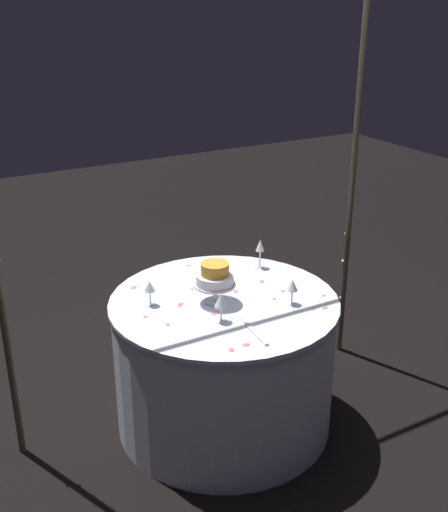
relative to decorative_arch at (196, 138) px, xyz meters
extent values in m
plane|color=black|center=(0.00, -0.30, -1.61)|extent=(12.00, 12.00, 0.00)
cylinder|color=#473D2D|center=(1.10, 0.00, -0.38)|extent=(0.04, 0.04, 2.47)
sphere|color=#F9EAB2|center=(1.08, 0.01, -0.94)|extent=(0.02, 0.02, 0.02)
sphere|color=#F9EAB2|center=(1.09, 0.01, -0.74)|extent=(0.02, 0.02, 0.02)
sphere|color=#F9EAB2|center=(1.08, 0.00, -1.21)|extent=(0.02, 0.02, 0.02)
sphere|color=#F9EAB2|center=(1.11, 0.01, -1.38)|extent=(0.02, 0.02, 0.02)
cylinder|color=silver|center=(0.00, -0.30, -1.23)|extent=(1.22, 1.22, 0.77)
cylinder|color=silver|center=(0.00, -0.30, -0.83)|extent=(1.25, 1.25, 0.02)
cylinder|color=silver|center=(-0.06, -0.30, -0.82)|extent=(0.11, 0.11, 0.01)
cylinder|color=silver|center=(-0.06, -0.30, -0.77)|extent=(0.02, 0.02, 0.09)
cylinder|color=silver|center=(-0.06, -0.30, -0.72)|extent=(0.22, 0.22, 0.01)
cylinder|color=white|center=(-0.06, -0.30, -0.69)|extent=(0.20, 0.20, 0.05)
cylinder|color=gold|center=(-0.06, -0.30, -0.63)|extent=(0.15, 0.15, 0.06)
cylinder|color=silver|center=(0.29, -0.52, -0.82)|extent=(0.06, 0.06, 0.00)
cylinder|color=silver|center=(0.29, -0.52, -0.78)|extent=(0.01, 0.01, 0.08)
cone|color=silver|center=(0.29, -0.52, -0.71)|extent=(0.06, 0.06, 0.06)
cylinder|color=silver|center=(0.40, -0.03, -0.82)|extent=(0.06, 0.06, 0.00)
cylinder|color=silver|center=(0.40, -0.03, -0.77)|extent=(0.01, 0.01, 0.10)
cone|color=silver|center=(0.40, -0.03, -0.68)|extent=(0.05, 0.05, 0.07)
cylinder|color=silver|center=(-0.13, -0.50, -0.82)|extent=(0.06, 0.06, 0.00)
cylinder|color=silver|center=(-0.13, -0.50, -0.78)|extent=(0.01, 0.01, 0.08)
cone|color=silver|center=(-0.13, -0.50, -0.70)|extent=(0.07, 0.07, 0.07)
cylinder|color=silver|center=(-0.37, -0.16, -0.82)|extent=(0.06, 0.06, 0.00)
cylinder|color=silver|center=(-0.37, -0.16, -0.78)|extent=(0.01, 0.01, 0.08)
cone|color=silver|center=(-0.37, -0.16, -0.71)|extent=(0.06, 0.06, 0.06)
cube|color=silver|center=(-0.04, -0.64, -0.82)|extent=(0.05, 0.22, 0.01)
cube|color=white|center=(-0.06, -0.78, -0.82)|extent=(0.03, 0.09, 0.01)
ellipsoid|color=#EA6B84|center=(0.36, -0.62, -0.82)|extent=(0.04, 0.04, 0.00)
ellipsoid|color=#EA6B84|center=(-0.37, 0.08, -0.82)|extent=(0.05, 0.05, 0.00)
ellipsoid|color=#EA6B84|center=(-0.38, -0.41, -0.82)|extent=(0.02, 0.03, 0.00)
ellipsoid|color=#EA6B84|center=(0.10, -0.24, -0.82)|extent=(0.03, 0.04, 0.00)
ellipsoid|color=#EA6B84|center=(0.41, -0.65, -0.82)|extent=(0.03, 0.03, 0.00)
ellipsoid|color=#EA6B84|center=(-0.23, -0.77, -0.82)|extent=(0.03, 0.04, 0.00)
ellipsoid|color=#EA6B84|center=(0.04, 0.21, -0.82)|extent=(0.03, 0.02, 0.00)
ellipsoid|color=#EA6B84|center=(0.30, -0.21, -0.82)|extent=(0.04, 0.05, 0.00)
ellipsoid|color=#EA6B84|center=(0.14, -0.08, -0.82)|extent=(0.04, 0.04, 0.00)
ellipsoid|color=#EA6B84|center=(-0.24, -0.25, -0.82)|extent=(0.02, 0.03, 0.00)
ellipsoid|color=#EA6B84|center=(0.24, -0.43, -0.82)|extent=(0.02, 0.03, 0.00)
ellipsoid|color=#EA6B84|center=(0.34, -0.37, -0.82)|extent=(0.04, 0.03, 0.00)
ellipsoid|color=#EA6B84|center=(-0.23, -0.23, -0.82)|extent=(0.04, 0.03, 0.00)
ellipsoid|color=#EA6B84|center=(0.50, -0.52, -0.82)|extent=(0.03, 0.03, 0.00)
ellipsoid|color=#EA6B84|center=(-0.45, -0.28, -0.82)|extent=(0.03, 0.03, 0.00)
ellipsoid|color=#EA6B84|center=(0.07, -0.19, -0.82)|extent=(0.03, 0.02, 0.00)
ellipsoid|color=#EA6B84|center=(-0.09, -0.10, -0.82)|extent=(0.02, 0.03, 0.00)
ellipsoid|color=#EA6B84|center=(0.00, -0.09, -0.82)|extent=(0.04, 0.05, 0.00)
ellipsoid|color=#EA6B84|center=(-0.14, -0.77, -0.82)|extent=(0.04, 0.03, 0.00)
ellipsoid|color=#EA6B84|center=(-0.12, -0.42, -0.82)|extent=(0.04, 0.03, 0.00)
camera|label=1|loc=(-1.51, -2.99, 0.72)|focal=44.64mm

